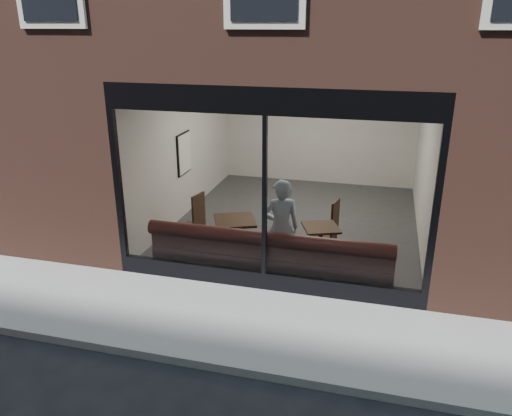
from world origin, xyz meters
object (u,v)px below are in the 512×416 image
(cafe_table_right, at_px, (321,227))
(cafe_table_left, at_px, (235,220))
(cafe_chair_right, at_px, (324,234))
(person, at_px, (281,228))
(banquette, at_px, (270,265))
(cafe_chair_left, at_px, (191,227))

(cafe_table_right, bearing_deg, cafe_table_left, -177.57)
(cafe_table_right, xyz_separation_m, cafe_chair_right, (-0.03, 0.89, -0.50))
(person, bearing_deg, banquette, 30.80)
(banquette, distance_m, cafe_table_left, 1.08)
(cafe_table_left, height_order, cafe_table_right, cafe_table_left)
(person, bearing_deg, cafe_table_left, -42.59)
(banquette, xyz_separation_m, cafe_table_left, (-0.77, 0.55, 0.52))
(cafe_table_right, bearing_deg, cafe_chair_left, 167.17)
(person, distance_m, cafe_table_right, 0.76)
(banquette, bearing_deg, cafe_chair_right, 64.49)
(banquette, xyz_separation_m, cafe_chair_right, (0.72, 1.51, 0.01))
(banquette, height_order, cafe_chair_right, banquette)
(banquette, relative_size, cafe_chair_right, 9.48)
(cafe_chair_left, xyz_separation_m, cafe_chair_right, (2.60, 0.29, 0.00))
(person, relative_size, cafe_table_left, 2.42)
(cafe_chair_right, bearing_deg, cafe_table_left, 43.75)
(cafe_table_right, distance_m, cafe_chair_right, 1.02)
(cafe_table_left, bearing_deg, banquette, -35.42)
(cafe_table_left, height_order, cafe_chair_right, cafe_table_left)
(cafe_chair_left, bearing_deg, cafe_table_right, -179.54)
(cafe_table_right, bearing_deg, banquette, -140.65)
(cafe_chair_right, bearing_deg, banquette, 75.54)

